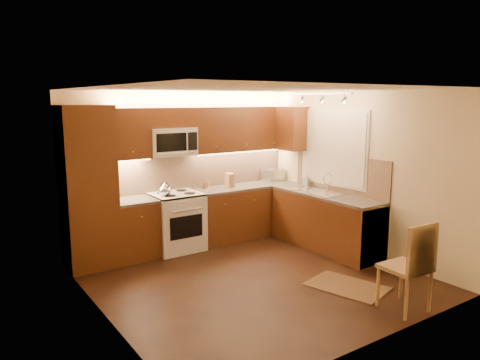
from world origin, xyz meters
TOP-DOWN VIEW (x-y plane):
  - floor at (0.00, 0.00)m, footprint 4.00×4.00m
  - ceiling at (0.00, 0.00)m, footprint 4.00×4.00m
  - wall_back at (0.00, 2.00)m, footprint 4.00×0.01m
  - wall_front at (0.00, -2.00)m, footprint 4.00×0.01m
  - wall_left at (-2.00, 0.00)m, footprint 0.01×4.00m
  - wall_right at (2.00, 0.00)m, footprint 0.01×4.00m
  - pantry at (-1.65, 1.70)m, footprint 0.70×0.60m
  - base_cab_back_left at (-0.99, 1.70)m, footprint 0.62×0.60m
  - counter_back_left at (-0.99, 1.70)m, footprint 0.62×0.60m
  - base_cab_back_right at (1.04, 1.70)m, footprint 1.92×0.60m
  - counter_back_right at (1.04, 1.70)m, footprint 1.92×0.60m
  - base_cab_right at (1.70, 0.40)m, footprint 0.60×2.00m
  - counter_right at (1.70, 0.40)m, footprint 0.60×2.00m
  - dishwasher at (1.70, -0.30)m, footprint 0.58×0.60m
  - backsplash_back at (0.35, 1.99)m, footprint 3.30×0.02m
  - backsplash_right at (1.99, 0.40)m, footprint 0.02×2.00m
  - upper_cab_back_left at (-0.99, 1.82)m, footprint 0.62×0.35m
  - upper_cab_back_right at (1.04, 1.82)m, footprint 1.92×0.35m
  - upper_cab_bridge at (-0.30, 1.82)m, footprint 0.76×0.35m
  - upper_cab_right_corner at (1.82, 1.40)m, footprint 0.35×0.50m
  - stove at (-0.30, 1.68)m, footprint 0.76×0.65m
  - microwave at (-0.30, 1.81)m, footprint 0.76×0.38m
  - window_frame at (1.99, 0.55)m, footprint 0.03×1.44m
  - window_blinds at (1.97, 0.55)m, footprint 0.02×1.36m
  - sink at (1.70, 0.55)m, footprint 0.52×0.86m
  - faucet at (1.88, 0.55)m, footprint 0.20×0.04m
  - track_light_bar at (1.55, 0.40)m, footprint 0.04×1.20m
  - kettle at (-0.53, 1.58)m, footprint 0.25×0.25m
  - toaster_oven at (1.75, 1.83)m, footprint 0.39×0.31m
  - knife_block at (0.76, 1.75)m, footprint 0.12×0.18m
  - spice_jar_a at (0.28, 1.87)m, footprint 0.04×0.04m
  - spice_jar_b at (0.31, 1.84)m, footprint 0.05×0.05m
  - spice_jar_c at (0.14, 1.85)m, footprint 0.06×0.06m
  - spice_jar_d at (0.44, 1.94)m, footprint 0.05×0.05m
  - soap_bottle at (1.93, 1.11)m, footprint 0.11×0.11m
  - rug at (0.82, -0.90)m, footprint 0.87×1.09m
  - dining_chair at (0.87, -1.70)m, footprint 0.49×0.49m

SIDE VIEW (x-z plane):
  - floor at x=0.00m, z-range -0.01..0.01m
  - rug at x=0.82m, z-range 0.00..0.01m
  - base_cab_back_left at x=-0.99m, z-range 0.00..0.86m
  - base_cab_back_right at x=1.04m, z-range 0.00..0.86m
  - base_cab_right at x=1.70m, z-range 0.00..0.86m
  - dishwasher at x=1.70m, z-range 0.01..0.85m
  - stove at x=-0.30m, z-range 0.00..0.92m
  - dining_chair at x=0.87m, z-range 0.00..1.05m
  - counter_back_left at x=-0.99m, z-range 0.86..0.90m
  - counter_back_right at x=1.04m, z-range 0.86..0.90m
  - counter_right at x=1.70m, z-range 0.86..0.90m
  - spice_jar_a at x=0.28m, z-range 0.90..0.99m
  - spice_jar_c at x=0.14m, z-range 0.90..1.00m
  - spice_jar_d at x=0.44m, z-range 0.90..1.00m
  - spice_jar_b at x=0.31m, z-range 0.90..1.00m
  - sink at x=1.70m, z-range 0.90..1.05m
  - soap_bottle at x=1.93m, z-range 0.90..1.11m
  - toaster_oven at x=1.75m, z-range 0.90..1.12m
  - knife_block at x=0.76m, z-range 0.90..1.13m
  - kettle at x=-0.53m, z-range 0.92..1.14m
  - faucet at x=1.88m, z-range 0.90..1.20m
  - pantry at x=-1.65m, z-range 0.00..2.30m
  - backsplash_back at x=0.35m, z-range 0.90..1.50m
  - backsplash_right at x=1.99m, z-range 0.90..1.50m
  - wall_back at x=0.00m, z-range 0.00..2.50m
  - wall_front at x=0.00m, z-range 0.00..2.50m
  - wall_left at x=-2.00m, z-range 0.00..2.50m
  - wall_right at x=2.00m, z-range 0.00..2.50m
  - window_frame at x=1.99m, z-range 0.98..2.22m
  - window_blinds at x=1.97m, z-range 1.02..2.18m
  - microwave at x=-0.30m, z-range 1.50..1.94m
  - upper_cab_back_left at x=-0.99m, z-range 1.50..2.25m
  - upper_cab_back_right at x=1.04m, z-range 1.50..2.25m
  - upper_cab_right_corner at x=1.82m, z-range 1.50..2.25m
  - upper_cab_bridge at x=-0.30m, z-range 1.94..2.25m
  - track_light_bar at x=1.55m, z-range 2.44..2.48m
  - ceiling at x=0.00m, z-range 2.50..2.50m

